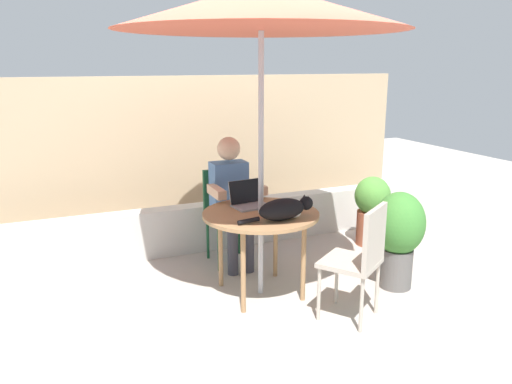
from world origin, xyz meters
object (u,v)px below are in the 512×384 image
object	(u,v)px
person_seated	(232,195)
potted_plant_near_fence	(372,208)
patio_umbrella	(261,8)
patio_table	(261,220)
cat	(285,209)
chair_empty	(361,254)
potted_plant_by_chair	(399,232)
chair_occupied	(226,207)
laptop	(248,199)

from	to	relation	value
person_seated	potted_plant_near_fence	world-z (taller)	person_seated
patio_umbrella	person_seated	xyz separation A→B (m)	(0.00, 0.68, -1.61)
patio_table	person_seated	size ratio (longest dim) A/B	0.77
cat	potted_plant_near_fence	size ratio (longest dim) A/B	0.87
chair_empty	potted_plant_by_chair	world-z (taller)	chair_empty
patio_umbrella	cat	bearing A→B (deg)	-68.86
patio_umbrella	chair_occupied	world-z (taller)	patio_umbrella
patio_umbrella	potted_plant_by_chair	bearing A→B (deg)	-17.30
patio_table	potted_plant_by_chair	bearing A→B (deg)	-17.30
patio_table	laptop	size ratio (longest dim) A/B	2.95
laptop	cat	bearing A→B (deg)	-76.61
cat	potted_plant_by_chair	distance (m)	1.09
patio_table	chair_occupied	world-z (taller)	chair_occupied
chair_occupied	cat	distance (m)	1.13
cat	potted_plant_near_fence	distance (m)	1.77
patio_table	chair_occupied	bearing A→B (deg)	90.00
patio_umbrella	cat	xyz separation A→B (m)	(0.10, -0.25, -1.52)
chair_empty	cat	world-z (taller)	chair_empty
cat	chair_occupied	bearing A→B (deg)	95.02
cat	potted_plant_by_chair	xyz separation A→B (m)	(1.05, -0.11, -0.30)
laptop	potted_plant_near_fence	distance (m)	1.69
chair_empty	potted_plant_near_fence	distance (m)	1.74
chair_empty	potted_plant_by_chair	bearing A→B (deg)	29.73
person_seated	patio_umbrella	bearing A→B (deg)	-90.00
patio_umbrella	potted_plant_by_chair	xyz separation A→B (m)	(1.14, -0.36, -1.82)
laptop	potted_plant_near_fence	world-z (taller)	laptop
patio_table	potted_plant_near_fence	size ratio (longest dim) A/B	1.29
person_seated	laptop	distance (m)	0.46
person_seated	cat	distance (m)	0.94
laptop	patio_table	bearing A→B (deg)	-85.58
chair_empty	laptop	xyz separation A→B (m)	(-0.52, 0.95, 0.24)
laptop	cat	xyz separation A→B (m)	(0.11, -0.48, 0.02)
laptop	cat	distance (m)	0.49
cat	potted_plant_near_fence	bearing A→B (deg)	30.47
laptop	cat	world-z (taller)	laptop
patio_umbrella	potted_plant_by_chair	size ratio (longest dim) A/B	2.90
potted_plant_by_chair	laptop	bearing A→B (deg)	153.25
person_seated	potted_plant_by_chair	world-z (taller)	person_seated
patio_table	laptop	distance (m)	0.26
laptop	potted_plant_by_chair	bearing A→B (deg)	-26.75
patio_umbrella	potted_plant_near_fence	world-z (taller)	patio_umbrella
cat	potted_plant_by_chair	world-z (taller)	cat
patio_umbrella	cat	world-z (taller)	patio_umbrella
potted_plant_near_fence	potted_plant_by_chair	distance (m)	1.08
patio_table	chair_occupied	xyz separation A→B (m)	(0.00, 0.84, -0.12)
patio_table	cat	world-z (taller)	cat
potted_plant_near_fence	potted_plant_by_chair	xyz separation A→B (m)	(-0.44, -0.98, 0.09)
laptop	potted_plant_near_fence	bearing A→B (deg)	13.98
chair_occupied	person_seated	xyz separation A→B (m)	(0.00, -0.16, 0.17)
patio_table	patio_umbrella	xyz separation A→B (m)	(0.00, 0.00, 1.66)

